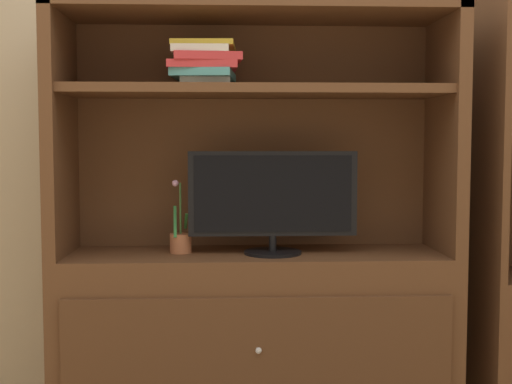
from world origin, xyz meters
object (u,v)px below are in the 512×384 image
(media_console, at_px, (255,285))
(tv_monitor, at_px, (273,199))
(magazine_stack, at_px, (204,64))
(potted_plant, at_px, (181,241))

(media_console, relative_size, tv_monitor, 2.43)
(magazine_stack, bearing_deg, potted_plant, 175.25)
(media_console, bearing_deg, magazine_stack, -177.96)
(media_console, xyz_separation_m, potted_plant, (-0.30, 0.00, 0.19))
(potted_plant, bearing_deg, tv_monitor, -7.24)
(media_console, distance_m, potted_plant, 0.36)
(potted_plant, bearing_deg, magazine_stack, -4.75)
(potted_plant, relative_size, magazine_stack, 0.83)
(media_console, xyz_separation_m, tv_monitor, (0.07, -0.05, 0.36))
(media_console, height_order, magazine_stack, media_console)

